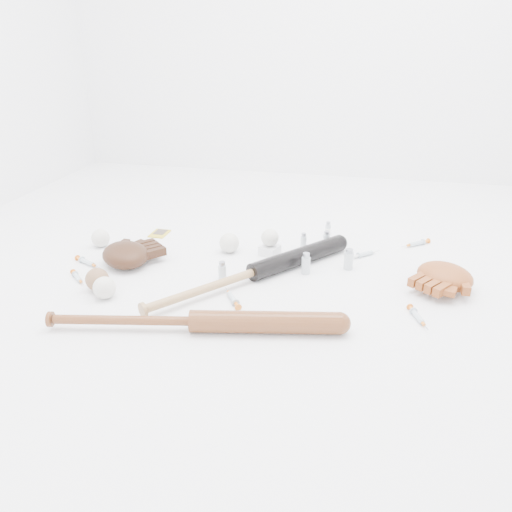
% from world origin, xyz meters
% --- Properties ---
extents(bat_dark, '(0.67, 0.79, 0.07)m').
position_xyz_m(bat_dark, '(0.02, -0.07, 0.04)').
color(bat_dark, black).
rests_on(bat_dark, ground).
extents(bat_wood, '(0.95, 0.25, 0.07)m').
position_xyz_m(bat_wood, '(-0.09, -0.45, 0.03)').
color(bat_wood, brown).
rests_on(bat_wood, ground).
extents(glove_dark, '(0.35, 0.35, 0.09)m').
position_xyz_m(glove_dark, '(-0.51, -0.05, 0.05)').
color(glove_dark, black).
rests_on(glove_dark, ground).
extents(glove_tan, '(0.34, 0.34, 0.09)m').
position_xyz_m(glove_tan, '(0.70, 0.03, 0.04)').
color(glove_tan, brown).
rests_on(glove_tan, ground).
extents(trading_card, '(0.08, 0.10, 0.01)m').
position_xyz_m(trading_card, '(-0.51, 0.29, 0.00)').
color(trading_card, gold).
rests_on(trading_card, ground).
extents(pedestal, '(0.09, 0.09, 0.04)m').
position_xyz_m(pedestal, '(0.03, 0.18, 0.02)').
color(pedestal, white).
rests_on(pedestal, ground).
extents(baseball_on_pedestal, '(0.07, 0.07, 0.07)m').
position_xyz_m(baseball_on_pedestal, '(0.03, 0.18, 0.08)').
color(baseball_on_pedestal, silver).
rests_on(baseball_on_pedestal, pedestal).
extents(baseball_left, '(0.08, 0.08, 0.08)m').
position_xyz_m(baseball_left, '(-0.70, 0.10, 0.04)').
color(baseball_left, silver).
rests_on(baseball_left, ground).
extents(baseball_upper, '(0.08, 0.08, 0.08)m').
position_xyz_m(baseball_upper, '(-0.14, 0.16, 0.04)').
color(baseball_upper, silver).
rests_on(baseball_upper, ground).
extents(baseball_mid, '(0.08, 0.08, 0.08)m').
position_xyz_m(baseball_mid, '(-0.46, -0.32, 0.04)').
color(baseball_mid, silver).
rests_on(baseball_mid, ground).
extents(baseball_aged, '(0.08, 0.08, 0.08)m').
position_xyz_m(baseball_aged, '(-0.51, -0.27, 0.04)').
color(baseball_aged, brown).
rests_on(baseball_aged, ground).
extents(syringe_0, '(0.13, 0.12, 0.02)m').
position_xyz_m(syringe_0, '(-0.63, -0.21, 0.01)').
color(syringe_0, '#ADBCC6').
rests_on(syringe_0, ground).
extents(syringe_1, '(0.11, 0.15, 0.02)m').
position_xyz_m(syringe_1, '(-0.02, -0.24, 0.01)').
color(syringe_1, '#ADBCC6').
rests_on(syringe_1, ground).
extents(syringe_2, '(0.14, 0.12, 0.02)m').
position_xyz_m(syringe_2, '(0.42, 0.25, 0.01)').
color(syringe_2, '#ADBCC6').
rests_on(syringe_2, ground).
extents(syringe_3, '(0.08, 0.16, 0.02)m').
position_xyz_m(syringe_3, '(0.59, -0.23, 0.01)').
color(syringe_3, '#ADBCC6').
rests_on(syringe_3, ground).
extents(syringe_4, '(0.15, 0.13, 0.02)m').
position_xyz_m(syringe_4, '(0.63, 0.41, 0.01)').
color(syringe_4, '#ADBCC6').
rests_on(syringe_4, ground).
extents(syringe_5, '(0.16, 0.10, 0.02)m').
position_xyz_m(syringe_5, '(-0.66, -0.08, 0.01)').
color(syringe_5, '#ADBCC6').
rests_on(syringe_5, ground).
extents(vial_0, '(0.02, 0.02, 0.06)m').
position_xyz_m(vial_0, '(0.24, 0.45, 0.03)').
color(vial_0, '#B0BAC1').
rests_on(vial_0, ground).
extents(vial_1, '(0.03, 0.03, 0.06)m').
position_xyz_m(vial_1, '(0.15, 0.28, 0.03)').
color(vial_1, '#B0BAC1').
rests_on(vial_1, ground).
extents(vial_2, '(0.03, 0.03, 0.08)m').
position_xyz_m(vial_2, '(0.20, 0.03, 0.04)').
color(vial_2, '#B0BAC1').
rests_on(vial_2, ground).
extents(vial_3, '(0.04, 0.04, 0.08)m').
position_xyz_m(vial_3, '(0.35, 0.11, 0.04)').
color(vial_3, '#B0BAC1').
rests_on(vial_3, ground).
extents(vial_4, '(0.03, 0.03, 0.08)m').
position_xyz_m(vial_4, '(-0.10, -0.10, 0.04)').
color(vial_4, '#B0BAC1').
rests_on(vial_4, ground).
extents(vial_5, '(0.03, 0.03, 0.07)m').
position_xyz_m(vial_5, '(0.25, 0.30, 0.04)').
color(vial_5, '#B0BAC1').
rests_on(vial_5, ground).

